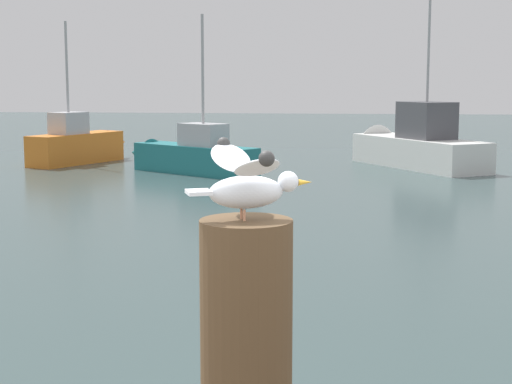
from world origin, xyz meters
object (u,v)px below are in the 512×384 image
(seagull, at_px, (247,181))
(boat_teal, at_px, (187,155))
(boat_orange, at_px, (82,144))
(mooring_post, at_px, (246,350))
(boat_white, at_px, (407,145))

(seagull, xyz_separation_m, boat_teal, (-4.30, 19.54, -1.79))
(seagull, distance_m, boat_orange, 23.38)
(mooring_post, xyz_separation_m, boat_white, (2.04, 22.25, -1.14))
(boat_orange, bearing_deg, boat_white, 2.33)
(mooring_post, height_order, boat_white, boat_white)
(boat_orange, xyz_separation_m, boat_white, (10.22, 0.42, 0.04))
(boat_orange, distance_m, boat_teal, 4.51)
(boat_teal, relative_size, boat_white, 0.75)
(boat_orange, relative_size, boat_teal, 0.98)
(boat_orange, xyz_separation_m, boat_teal, (3.89, -2.29, -0.08))
(mooring_post, height_order, boat_teal, boat_teal)
(boat_white, bearing_deg, boat_orange, -177.67)
(seagull, relative_size, boat_white, 0.09)
(mooring_post, bearing_deg, boat_teal, 102.40)
(mooring_post, distance_m, boat_orange, 23.35)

